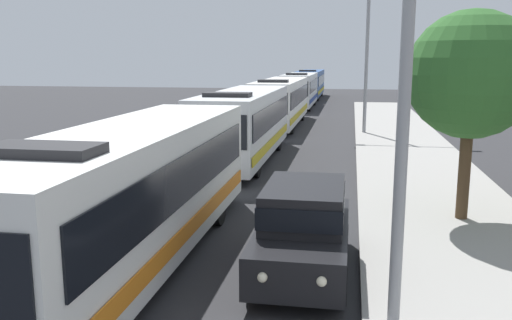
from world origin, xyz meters
The scene contains 8 objects.
bus_lead centered at (-1.30, 10.89, 1.69)m, with size 2.58×11.26×3.21m.
bus_second_in_line centered at (-1.30, 23.35, 1.69)m, with size 2.58×10.73×3.21m.
bus_middle centered at (-1.30, 35.96, 1.69)m, with size 2.58×12.17×3.21m.
bus_fourth_in_line centered at (-1.30, 49.40, 1.69)m, with size 2.58×10.49×3.21m.
bus_rear centered at (-1.30, 61.50, 1.69)m, with size 2.58×12.19×3.21m.
white_suv centered at (2.40, 11.04, 1.03)m, with size 1.86×4.52×1.90m.
streetlamp_mid centered at (4.10, 32.64, 5.44)m, with size 6.08×0.28×8.68m.
roadside_tree centered at (6.39, 15.30, 4.05)m, with size 3.40×3.40×5.61m.
Camera 1 is at (3.30, 0.09, 4.51)m, focal length 38.18 mm.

